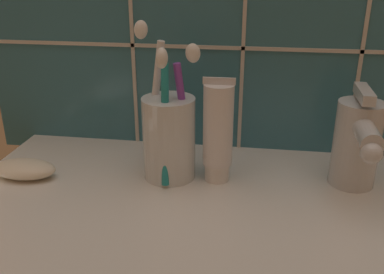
{
  "coord_description": "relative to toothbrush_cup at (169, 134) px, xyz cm",
  "views": [
    {
      "loc": [
        3.34,
        -40.28,
        27.1
      ],
      "look_at": [
        -3.19,
        2.72,
        9.12
      ],
      "focal_mm": 40.0,
      "sensor_mm": 36.0,
      "label": 1
    }
  ],
  "objects": [
    {
      "name": "sink_faucet",
      "position": [
        22.16,
        0.79,
        0.07
      ],
      "size": [
        5.35,
        11.38,
        11.88
      ],
      "rotation": [
        0.0,
        0.0,
        -1.6
      ],
      "color": "silver",
      "rests_on": "sink_counter"
    },
    {
      "name": "toothbrush_cup",
      "position": [
        0.0,
        0.0,
        0.0
      ],
      "size": [
        8.59,
        7.67,
        18.93
      ],
      "color": "silver",
      "rests_on": "sink_counter"
    },
    {
      "name": "soap_bar",
      "position": [
        -17.81,
        -3.1,
        -4.53
      ],
      "size": [
        8.03,
        4.36,
        2.22
      ],
      "primitive_type": "ellipsoid",
      "color": "silver",
      "rests_on": "sink_counter"
    },
    {
      "name": "toothpaste_tube",
      "position": [
        5.96,
        0.02,
        0.7
      ],
      "size": [
        3.75,
        3.57,
        12.89
      ],
      "color": "white",
      "rests_on": "sink_counter"
    },
    {
      "name": "tile_wall_backsplash",
      "position": [
        6.66,
        10.97,
        13.88
      ],
      "size": [
        70.48,
        1.72,
        43.04
      ],
      "color": "#336B7F",
      "rests_on": "ground"
    },
    {
      "name": "sink_counter",
      "position": [
        6.66,
        -6.78,
        -6.64
      ],
      "size": [
        60.48,
        35.02,
        2.0
      ],
      "primitive_type": "cube",
      "color": "silver",
      "rests_on": "ground"
    }
  ]
}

